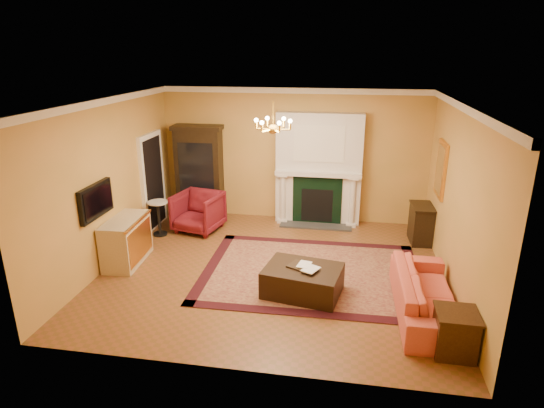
% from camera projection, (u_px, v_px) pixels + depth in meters
% --- Properties ---
extents(floor, '(6.00, 5.50, 0.02)m').
position_uv_depth(floor, '(273.00, 270.00, 8.23)').
color(floor, brown).
rests_on(floor, ground).
extents(ceiling, '(6.00, 5.50, 0.02)m').
position_uv_depth(ceiling, '(273.00, 100.00, 7.25)').
color(ceiling, white).
rests_on(ceiling, wall_back).
extents(wall_back, '(6.00, 0.02, 3.00)m').
position_uv_depth(wall_back, '(293.00, 155.00, 10.32)').
color(wall_back, '#D0944A').
rests_on(wall_back, floor).
extents(wall_front, '(6.00, 0.02, 3.00)m').
position_uv_depth(wall_front, '(233.00, 261.00, 5.17)').
color(wall_front, '#D0944A').
rests_on(wall_front, floor).
extents(wall_left, '(0.02, 5.50, 3.00)m').
position_uv_depth(wall_left, '(109.00, 182.00, 8.22)').
color(wall_left, '#D0944A').
rests_on(wall_left, floor).
extents(wall_right, '(0.02, 5.50, 3.00)m').
position_uv_depth(wall_right, '(458.00, 200.00, 7.26)').
color(wall_right, '#D0944A').
rests_on(wall_right, floor).
extents(fireplace, '(1.90, 0.70, 2.50)m').
position_uv_depth(fireplace, '(318.00, 172.00, 10.15)').
color(fireplace, silver).
rests_on(fireplace, wall_back).
extents(crown_molding, '(6.00, 5.50, 0.12)m').
position_uv_depth(crown_molding, '(282.00, 99.00, 8.17)').
color(crown_molding, white).
rests_on(crown_molding, ceiling).
extents(doorway, '(0.08, 1.05, 2.10)m').
position_uv_depth(doorway, '(153.00, 181.00, 9.94)').
color(doorway, white).
rests_on(doorway, wall_left).
extents(tv_panel, '(0.09, 0.95, 0.58)m').
position_uv_depth(tv_panel, '(96.00, 201.00, 7.70)').
color(tv_panel, black).
rests_on(tv_panel, wall_left).
extents(gilt_mirror, '(0.06, 0.76, 1.05)m').
position_uv_depth(gilt_mirror, '(441.00, 169.00, 8.53)').
color(gilt_mirror, gold).
rests_on(gilt_mirror, wall_right).
extents(chandelier, '(0.63, 0.55, 0.53)m').
position_uv_depth(chandelier, '(273.00, 126.00, 7.38)').
color(chandelier, gold).
rests_on(chandelier, ceiling).
extents(oriental_rug, '(3.88, 2.93, 0.02)m').
position_uv_depth(oriental_rug, '(311.00, 272.00, 8.11)').
color(oriental_rug, '#4A1017').
rests_on(oriental_rug, floor).
extents(china_cabinet, '(1.05, 0.51, 2.07)m').
position_uv_depth(china_cabinet, '(200.00, 174.00, 10.56)').
color(china_cabinet, black).
rests_on(china_cabinet, floor).
extents(wingback_armchair, '(1.08, 1.03, 0.94)m').
position_uv_depth(wingback_armchair, '(198.00, 210.00, 9.88)').
color(wingback_armchair, maroon).
rests_on(wingback_armchair, floor).
extents(pedestal_table, '(0.42, 0.42, 0.75)m').
position_uv_depth(pedestal_table, '(159.00, 216.00, 9.64)').
color(pedestal_table, black).
rests_on(pedestal_table, floor).
extents(commode, '(0.61, 1.18, 0.86)m').
position_uv_depth(commode, '(126.00, 241.00, 8.40)').
color(commode, '#C3B88F').
rests_on(commode, floor).
extents(coral_sofa, '(0.67, 2.20, 0.86)m').
position_uv_depth(coral_sofa, '(427.00, 288.00, 6.74)').
color(coral_sofa, '#CE4B41').
rests_on(coral_sofa, floor).
extents(end_table, '(0.51, 0.51, 0.58)m').
position_uv_depth(end_table, '(455.00, 334.00, 5.88)').
color(end_table, '#37220F').
rests_on(end_table, floor).
extents(console_table, '(0.42, 0.70, 0.76)m').
position_uv_depth(console_table, '(421.00, 224.00, 9.31)').
color(console_table, black).
rests_on(console_table, floor).
extents(leather_ottoman, '(1.33, 1.07, 0.45)m').
position_uv_depth(leather_ottoman, '(303.00, 280.00, 7.35)').
color(leather_ottoman, black).
rests_on(leather_ottoman, oriental_rug).
extents(ottoman_tray, '(0.50, 0.46, 0.03)m').
position_uv_depth(ottoman_tray, '(302.00, 266.00, 7.30)').
color(ottoman_tray, black).
rests_on(ottoman_tray, leather_ottoman).
extents(book_a, '(0.20, 0.07, 0.27)m').
position_uv_depth(book_a, '(298.00, 257.00, 7.29)').
color(book_a, gray).
rests_on(book_a, ottoman_tray).
extents(book_b, '(0.20, 0.12, 0.29)m').
position_uv_depth(book_b, '(305.00, 260.00, 7.16)').
color(book_b, gray).
rests_on(book_b, ottoman_tray).
extents(topiary_left, '(0.17, 0.17, 0.45)m').
position_uv_depth(topiary_left, '(291.00, 159.00, 10.11)').
color(topiary_left, tan).
rests_on(topiary_left, fireplace).
extents(topiary_right, '(0.18, 0.18, 0.48)m').
position_uv_depth(topiary_right, '(351.00, 160.00, 9.90)').
color(topiary_right, tan).
rests_on(topiary_right, fireplace).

